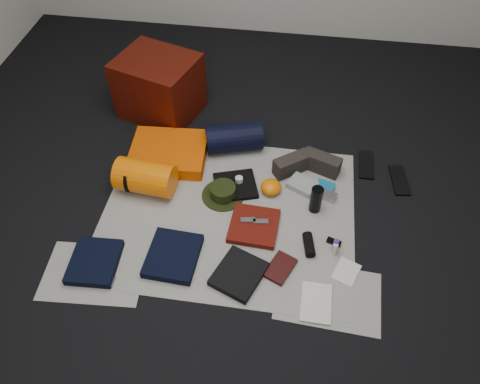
# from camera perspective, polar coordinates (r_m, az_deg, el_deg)

# --- Properties ---
(floor) EXTENTS (4.50, 4.50, 0.02)m
(floor) POSITION_cam_1_polar(r_m,az_deg,el_deg) (3.02, -1.42, -2.77)
(floor) COLOR black
(floor) RESTS_ON ground
(newspaper_mat) EXTENTS (1.60, 1.30, 0.01)m
(newspaper_mat) POSITION_cam_1_polar(r_m,az_deg,el_deg) (3.01, -1.43, -2.61)
(newspaper_mat) COLOR #B3B1A5
(newspaper_mat) RESTS_ON floor
(newspaper_sheet_front_left) EXTENTS (0.61, 0.44, 0.00)m
(newspaper_sheet_front_left) POSITION_cam_1_polar(r_m,az_deg,el_deg) (2.88, -17.34, -9.40)
(newspaper_sheet_front_left) COLOR #B3B1A5
(newspaper_sheet_front_left) RESTS_ON floor
(newspaper_sheet_front_right) EXTENTS (0.60, 0.43, 0.00)m
(newspaper_sheet_front_right) POSITION_cam_1_polar(r_m,az_deg,el_deg) (2.73, 10.71, -12.32)
(newspaper_sheet_front_right) COLOR #B3B1A5
(newspaper_sheet_front_right) RESTS_ON floor
(red_cabinet) EXTENTS (0.67, 0.61, 0.46)m
(red_cabinet) POSITION_cam_1_polar(r_m,az_deg,el_deg) (3.66, -9.83, 12.56)
(red_cabinet) COLOR #460D05
(red_cabinet) RESTS_ON floor
(sleeping_pad) EXTENTS (0.55, 0.46, 0.10)m
(sleeping_pad) POSITION_cam_1_polar(r_m,az_deg,el_deg) (3.35, -8.69, 4.76)
(sleeping_pad) COLOR #E75202
(sleeping_pad) RESTS_ON newspaper_mat
(stuff_sack) EXTENTS (0.40, 0.26, 0.22)m
(stuff_sack) POSITION_cam_1_polar(r_m,az_deg,el_deg) (3.12, -11.45, 1.75)
(stuff_sack) COLOR orange
(stuff_sack) RESTS_ON newspaper_mat
(sack_strap_left) EXTENTS (0.02, 0.22, 0.22)m
(sack_strap_left) POSITION_cam_1_polar(r_m,az_deg,el_deg) (3.15, -13.17, 1.89)
(sack_strap_left) COLOR black
(sack_strap_left) RESTS_ON newspaper_mat
(sack_strap_right) EXTENTS (0.03, 0.22, 0.22)m
(sack_strap_right) POSITION_cam_1_polar(r_m,az_deg,el_deg) (3.09, -9.68, 1.52)
(sack_strap_right) COLOR black
(sack_strap_right) RESTS_ON newspaper_mat
(navy_duffel) EXTENTS (0.44, 0.31, 0.21)m
(navy_duffel) POSITION_cam_1_polar(r_m,az_deg,el_deg) (3.34, -0.71, 6.63)
(navy_duffel) COLOR black
(navy_duffel) RESTS_ON newspaper_mat
(boonie_brim) EXTENTS (0.35, 0.35, 0.01)m
(boonie_brim) POSITION_cam_1_polar(r_m,az_deg,el_deg) (3.10, -2.07, -0.37)
(boonie_brim) COLOR black
(boonie_brim) RESTS_ON newspaper_mat
(boonie_crown) EXTENTS (0.17, 0.17, 0.07)m
(boonie_crown) POSITION_cam_1_polar(r_m,az_deg,el_deg) (3.07, -2.09, 0.13)
(boonie_crown) COLOR black
(boonie_crown) RESTS_ON boonie_brim
(hiking_boot_left) EXTENTS (0.27, 0.23, 0.13)m
(hiking_boot_left) POSITION_cam_1_polar(r_m,az_deg,el_deg) (3.23, 6.34, 3.37)
(hiking_boot_left) COLOR #2C2722
(hiking_boot_left) RESTS_ON newspaper_mat
(hiking_boot_right) EXTENTS (0.28, 0.18, 0.13)m
(hiking_boot_right) POSITION_cam_1_polar(r_m,az_deg,el_deg) (3.26, 9.88, 3.50)
(hiking_boot_right) COLOR #2C2722
(hiking_boot_right) RESTS_ON newspaper_mat
(flip_flop_left) EXTENTS (0.10, 0.27, 0.01)m
(flip_flop_left) POSITION_cam_1_polar(r_m,az_deg,el_deg) (3.41, 15.13, 3.20)
(flip_flop_left) COLOR black
(flip_flop_left) RESTS_ON floor
(flip_flop_right) EXTENTS (0.13, 0.28, 0.02)m
(flip_flop_right) POSITION_cam_1_polar(r_m,az_deg,el_deg) (3.37, 18.84, 1.37)
(flip_flop_right) COLOR black
(flip_flop_right) RESTS_ON floor
(trousers_navy_a) EXTENTS (0.29, 0.33, 0.05)m
(trousers_navy_a) POSITION_cam_1_polar(r_m,az_deg,el_deg) (2.89, -17.31, -8.13)
(trousers_navy_a) COLOR black
(trousers_navy_a) RESTS_ON newspaper_mat
(trousers_navy_b) EXTENTS (0.31, 0.35, 0.05)m
(trousers_navy_b) POSITION_cam_1_polar(r_m,az_deg,el_deg) (2.81, -8.16, -7.70)
(trousers_navy_b) COLOR black
(trousers_navy_b) RESTS_ON newspaper_mat
(trousers_charcoal) EXTENTS (0.34, 0.36, 0.04)m
(trousers_charcoal) POSITION_cam_1_polar(r_m,az_deg,el_deg) (2.72, -0.15, -9.96)
(trousers_charcoal) COLOR black
(trousers_charcoal) RESTS_ON newspaper_mat
(black_tshirt) EXTENTS (0.34, 0.33, 0.03)m
(black_tshirt) POSITION_cam_1_polar(r_m,az_deg,el_deg) (3.14, -0.56, 0.78)
(black_tshirt) COLOR black
(black_tshirt) RESTS_ON newspaper_mat
(red_shirt) EXTENTS (0.31, 0.31, 0.04)m
(red_shirt) POSITION_cam_1_polar(r_m,az_deg,el_deg) (2.92, 1.71, -4.15)
(red_shirt) COLOR #591109
(red_shirt) RESTS_ON newspaper_mat
(orange_stuff_sack) EXTENTS (0.14, 0.14, 0.09)m
(orange_stuff_sack) POSITION_cam_1_polar(r_m,az_deg,el_deg) (3.10, 3.80, 0.61)
(orange_stuff_sack) COLOR orange
(orange_stuff_sack) RESTS_ON newspaper_mat
(first_aid_pouch) EXTENTS (0.22, 0.20, 0.05)m
(first_aid_pouch) POSITION_cam_1_polar(r_m,az_deg,el_deg) (3.16, 7.62, 0.86)
(first_aid_pouch) COLOR gray
(first_aid_pouch) RESTS_ON newspaper_mat
(water_bottle) EXTENTS (0.08, 0.08, 0.19)m
(water_bottle) POSITION_cam_1_polar(r_m,az_deg,el_deg) (2.99, 9.26, -0.90)
(water_bottle) COLOR black
(water_bottle) RESTS_ON newspaper_mat
(speaker) EXTENTS (0.09, 0.16, 0.06)m
(speaker) POSITION_cam_1_polar(r_m,az_deg,el_deg) (2.85, 8.39, -6.36)
(speaker) COLOR black
(speaker) RESTS_ON newspaper_mat
(compact_camera) EXTENTS (0.12, 0.10, 0.04)m
(compact_camera) POSITION_cam_1_polar(r_m,az_deg,el_deg) (3.12, 10.67, -0.46)
(compact_camera) COLOR #ABABAF
(compact_camera) RESTS_ON newspaper_mat
(cyan_case) EXTENTS (0.13, 0.10, 0.04)m
(cyan_case) POSITION_cam_1_polar(r_m,az_deg,el_deg) (3.18, 10.37, 0.65)
(cyan_case) COLOR #106B9B
(cyan_case) RESTS_ON newspaper_mat
(toiletry_purple) EXTENTS (0.04, 0.04, 0.10)m
(toiletry_purple) POSITION_cam_1_polar(r_m,az_deg,el_deg) (2.85, 11.55, -6.42)
(toiletry_purple) COLOR #42267B
(toiletry_purple) RESTS_ON newspaper_mat
(toiletry_clear) EXTENTS (0.04, 0.04, 0.09)m
(toiletry_clear) POSITION_cam_1_polar(r_m,az_deg,el_deg) (2.84, 11.47, -6.85)
(toiletry_clear) COLOR silver
(toiletry_clear) RESTS_ON newspaper_mat
(paperback_book) EXTENTS (0.20, 0.23, 0.03)m
(paperback_book) POSITION_cam_1_polar(r_m,az_deg,el_deg) (2.76, 4.91, -9.20)
(paperback_book) COLOR black
(paperback_book) RESTS_ON newspaper_mat
(map_booklet) EXTENTS (0.17, 0.25, 0.01)m
(map_booklet) POSITION_cam_1_polar(r_m,az_deg,el_deg) (2.68, 9.27, -13.17)
(map_booklet) COLOR silver
(map_booklet) RESTS_ON newspaper_mat
(map_printout) EXTENTS (0.18, 0.20, 0.01)m
(map_printout) POSITION_cam_1_polar(r_m,az_deg,el_deg) (2.82, 12.85, -9.46)
(map_printout) COLOR silver
(map_printout) RESTS_ON newspaper_mat
(sunglasses) EXTENTS (0.09, 0.06, 0.02)m
(sunglasses) POSITION_cam_1_polar(r_m,az_deg,el_deg) (2.91, 11.37, -5.99)
(sunglasses) COLOR black
(sunglasses) RESTS_ON newspaper_mat
(key_cluster) EXTENTS (0.07, 0.07, 0.01)m
(key_cluster) POSITION_cam_1_polar(r_m,az_deg,el_deg) (2.82, -15.74, -10.50)
(key_cluster) COLOR #ABABAF
(key_cluster) RESTS_ON newspaper_mat
(tape_roll) EXTENTS (0.05, 0.05, 0.04)m
(tape_roll) POSITION_cam_1_polar(r_m,az_deg,el_deg) (3.13, -0.12, 1.53)
(tape_roll) COLOR beige
(tape_roll) RESTS_ON black_tshirt
(energy_bar_a) EXTENTS (0.10, 0.05, 0.01)m
(energy_bar_a) POSITION_cam_1_polar(r_m,az_deg,el_deg) (2.91, 0.99, -3.43)
(energy_bar_a) COLOR #ABABAF
(energy_bar_a) RESTS_ON red_shirt
(energy_bar_b) EXTENTS (0.10, 0.05, 0.01)m
(energy_bar_b) POSITION_cam_1_polar(r_m,az_deg,el_deg) (2.91, 2.55, -3.61)
(energy_bar_b) COLOR #ABABAF
(energy_bar_b) RESTS_ON red_shirt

